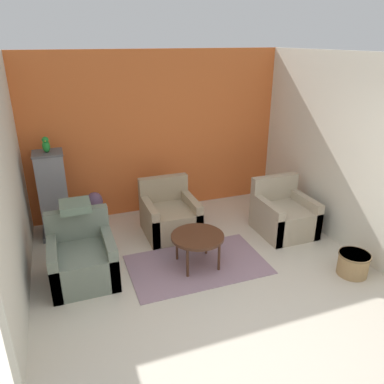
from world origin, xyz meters
TOP-DOWN VIEW (x-y plane):
  - ground_plane at (0.00, 0.00)m, footprint 20.00×20.00m
  - wall_back_accent at (0.00, 3.44)m, footprint 4.51×0.06m
  - wall_left at (-2.23, 1.70)m, footprint 0.06×3.41m
  - wall_right at (2.23, 1.70)m, footprint 0.06×3.41m
  - area_rug at (-0.04, 1.39)m, footprint 1.87×1.13m
  - coffee_table at (-0.04, 1.39)m, footprint 0.72×0.72m
  - armchair_left at (-1.53, 1.61)m, footprint 0.80×0.85m
  - armchair_right at (1.60, 1.82)m, footprint 0.80×0.85m
  - armchair_middle at (-0.12, 2.42)m, footprint 0.80×0.85m
  - birdcage at (-1.80, 2.97)m, footprint 0.49×0.49m
  - parrot at (-1.80, 2.97)m, footprint 0.11×0.20m
  - potted_plant at (-1.20, 3.03)m, footprint 0.28×0.28m
  - wicker_basket at (1.82, 0.48)m, footprint 0.41×0.41m
  - throw_pillow at (-1.53, 1.93)m, footprint 0.39×0.39m

SIDE VIEW (x-z plane):
  - ground_plane at x=0.00m, z-range 0.00..0.00m
  - area_rug at x=-0.04m, z-range 0.00..0.01m
  - wicker_basket at x=1.82m, z-range 0.01..0.32m
  - armchair_left at x=-1.53m, z-range -0.14..0.71m
  - armchair_right at x=1.60m, z-range -0.14..0.71m
  - armchair_middle at x=-0.12m, z-range -0.14..0.71m
  - potted_plant at x=-1.20m, z-range 0.01..0.62m
  - coffee_table at x=-0.04m, z-range 0.19..0.66m
  - birdcage at x=-1.80m, z-range -0.01..1.35m
  - throw_pillow at x=-1.53m, z-range 0.85..0.95m
  - wall_back_accent at x=0.00m, z-range 0.00..2.76m
  - wall_left at x=-2.23m, z-range 0.00..2.76m
  - wall_right at x=2.23m, z-range 0.00..2.76m
  - parrot at x=-1.80m, z-range 1.35..1.59m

